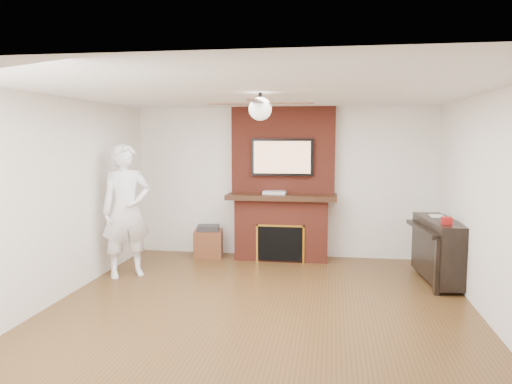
# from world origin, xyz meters

# --- Properties ---
(room_shell) EXTENTS (5.36, 5.86, 2.86)m
(room_shell) POSITION_xyz_m (0.00, 0.00, 1.25)
(room_shell) COLOR #4D3116
(room_shell) RESTS_ON ground
(fireplace) EXTENTS (1.78, 0.64, 2.50)m
(fireplace) POSITION_xyz_m (0.00, 2.55, 1.00)
(fireplace) COLOR maroon
(fireplace) RESTS_ON ground
(tv) EXTENTS (1.00, 0.08, 0.60)m
(tv) POSITION_xyz_m (0.00, 2.50, 1.68)
(tv) COLOR black
(tv) RESTS_ON fireplace
(ceiling_fan) EXTENTS (1.21, 1.21, 0.31)m
(ceiling_fan) POSITION_xyz_m (-0.00, 0.00, 2.33)
(ceiling_fan) COLOR black
(ceiling_fan) RESTS_ON room_shell
(person) EXTENTS (0.84, 0.79, 1.92)m
(person) POSITION_xyz_m (-2.10, 1.12, 0.96)
(person) COLOR white
(person) RESTS_ON ground
(side_table) EXTENTS (0.53, 0.53, 0.53)m
(side_table) POSITION_xyz_m (-1.24, 2.48, 0.24)
(side_table) COLOR brown
(side_table) RESTS_ON ground
(piano) EXTENTS (0.64, 1.38, 0.97)m
(piano) POSITION_xyz_m (2.29, 1.50, 0.47)
(piano) COLOR black
(piano) RESTS_ON ground
(cable_box) EXTENTS (0.38, 0.23, 0.05)m
(cable_box) POSITION_xyz_m (-0.11, 2.45, 1.11)
(cable_box) COLOR silver
(cable_box) RESTS_ON fireplace
(candle_orange) EXTENTS (0.07, 0.07, 0.11)m
(candle_orange) POSITION_xyz_m (-0.11, 2.36, 0.06)
(candle_orange) COLOR orange
(candle_orange) RESTS_ON ground
(candle_cream) EXTENTS (0.08, 0.08, 0.11)m
(candle_cream) POSITION_xyz_m (0.13, 2.35, 0.05)
(candle_cream) COLOR beige
(candle_cream) RESTS_ON ground
(candle_blue) EXTENTS (0.06, 0.06, 0.09)m
(candle_blue) POSITION_xyz_m (0.19, 2.38, 0.04)
(candle_blue) COLOR #2E558A
(candle_blue) RESTS_ON ground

